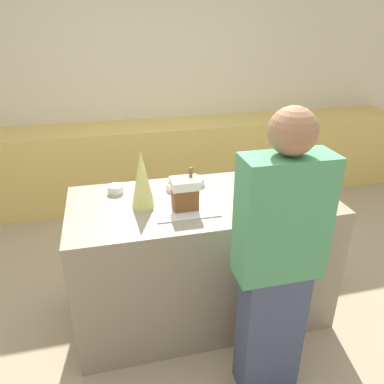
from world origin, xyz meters
name	(u,v)px	position (x,y,z in m)	size (l,w,h in m)	color
ground_plane	(201,308)	(0.00, 0.00, 0.00)	(12.00, 12.00, 0.00)	tan
wall_back	(151,83)	(0.00, 2.32, 1.30)	(8.00, 0.05, 2.60)	beige
back_cabinet_block	(158,162)	(0.00, 1.99, 0.45)	(6.00, 0.60, 0.89)	#DBBC60
kitchen_island	(201,258)	(0.00, 0.00, 0.46)	(1.72, 0.80, 0.92)	gray
baking_tray	(185,208)	(-0.14, -0.10, 0.93)	(0.39, 0.29, 0.01)	silver
gingerbread_house	(185,193)	(-0.14, -0.10, 1.03)	(0.17, 0.13, 0.25)	brown
decorative_tree	(142,179)	(-0.38, -0.01, 1.11)	(0.15, 0.15, 0.37)	#DBD675
candy_bowl_beside_tree	(176,186)	(-0.13, 0.19, 0.95)	(0.14, 0.14, 0.05)	white
candy_bowl_behind_tray	(196,181)	(0.02, 0.24, 0.95)	(0.12, 0.12, 0.05)	white
candy_bowl_center_rear	(282,177)	(0.64, 0.17, 0.95)	(0.14, 0.14, 0.04)	white
candy_bowl_far_right	(257,174)	(0.49, 0.26, 0.95)	(0.11, 0.11, 0.05)	white
candy_bowl_front_corner	(115,189)	(-0.54, 0.23, 0.95)	(0.11, 0.11, 0.05)	white
person	(277,263)	(0.21, -0.68, 0.86)	(0.44, 0.55, 1.66)	#424C6B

